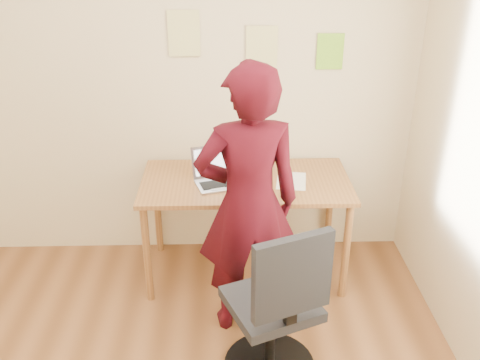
{
  "coord_description": "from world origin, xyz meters",
  "views": [
    {
      "loc": [
        0.42,
        -1.84,
        2.31
      ],
      "look_at": [
        0.5,
        0.95,
        0.95
      ],
      "focal_mm": 40.0,
      "sensor_mm": 36.0,
      "label": 1
    }
  ],
  "objects_px": {
    "desk": "(246,192)",
    "office_chair": "(276,316)",
    "phone": "(286,193)",
    "laptop": "(218,175)",
    "person": "(248,204)"
  },
  "relations": [
    {
      "from": "desk",
      "to": "office_chair",
      "type": "bearing_deg",
      "value": -82.69
    },
    {
      "from": "phone",
      "to": "laptop",
      "type": "bearing_deg",
      "value": 166.28
    },
    {
      "from": "laptop",
      "to": "office_chair",
      "type": "xyz_separation_m",
      "value": [
        0.31,
        -0.98,
        -0.36
      ]
    },
    {
      "from": "office_chair",
      "to": "person",
      "type": "distance_m",
      "value": 0.64
    },
    {
      "from": "desk",
      "to": "phone",
      "type": "distance_m",
      "value": 0.33
    },
    {
      "from": "desk",
      "to": "phone",
      "type": "bearing_deg",
      "value": -39.05
    },
    {
      "from": "desk",
      "to": "person",
      "type": "height_order",
      "value": "person"
    },
    {
      "from": "phone",
      "to": "person",
      "type": "xyz_separation_m",
      "value": [
        -0.25,
        -0.33,
        0.1
      ]
    },
    {
      "from": "desk",
      "to": "phone",
      "type": "relative_size",
      "value": 11.51
    },
    {
      "from": "desk",
      "to": "person",
      "type": "relative_size",
      "value": 0.83
    },
    {
      "from": "laptop",
      "to": "office_chair",
      "type": "bearing_deg",
      "value": -89.28
    },
    {
      "from": "office_chair",
      "to": "person",
      "type": "height_order",
      "value": "person"
    },
    {
      "from": "phone",
      "to": "office_chair",
      "type": "distance_m",
      "value": 0.87
    },
    {
      "from": "desk",
      "to": "laptop",
      "type": "distance_m",
      "value": 0.23
    },
    {
      "from": "phone",
      "to": "office_chair",
      "type": "bearing_deg",
      "value": -89.74
    }
  ]
}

